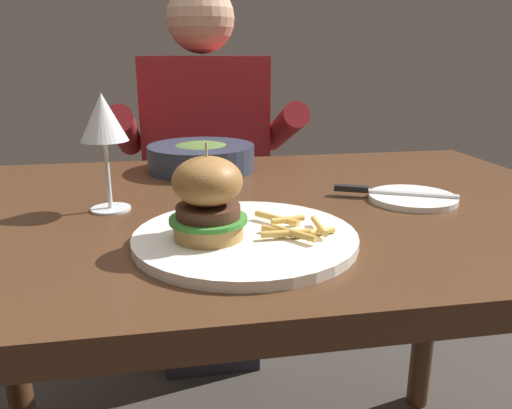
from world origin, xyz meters
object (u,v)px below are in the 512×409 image
object	(u,v)px
burger_sandwich	(208,198)
table_knife	(383,191)
main_plate	(245,238)
wine_glass	(103,122)
bread_plate	(413,198)
diner_person	(206,197)
soup_bowl	(201,157)

from	to	relation	value
burger_sandwich	table_knife	size ratio (longest dim) A/B	0.64
main_plate	burger_sandwich	distance (m)	0.08
burger_sandwich	wine_glass	distance (m)	0.25
bread_plate	diner_person	world-z (taller)	diner_person
wine_glass	soup_bowl	bearing A→B (deg)	58.36
main_plate	table_knife	bearing A→B (deg)	32.03
wine_glass	table_knife	xyz separation A→B (m)	(0.46, -0.01, -0.13)
wine_glass	table_knife	bearing A→B (deg)	-1.57
main_plate	bread_plate	xyz separation A→B (m)	(0.32, 0.15, -0.00)
table_knife	soup_bowl	distance (m)	0.41
table_knife	diner_person	distance (m)	0.76
table_knife	wine_glass	bearing A→B (deg)	178.43
main_plate	diner_person	size ratio (longest dim) A/B	0.26
table_knife	burger_sandwich	bearing A→B (deg)	-150.97
bread_plate	diner_person	size ratio (longest dim) A/B	0.13
soup_bowl	diner_person	distance (m)	0.45
burger_sandwich	soup_bowl	xyz separation A→B (m)	(0.02, 0.46, -0.04)
table_knife	soup_bowl	size ratio (longest dim) A/B	0.85
bread_plate	table_knife	xyz separation A→B (m)	(-0.05, 0.02, 0.01)
table_knife	soup_bowl	xyz separation A→B (m)	(-0.30, 0.28, 0.02)
main_plate	burger_sandwich	world-z (taller)	burger_sandwich
main_plate	bread_plate	bearing A→B (deg)	25.13
main_plate	burger_sandwich	xyz separation A→B (m)	(-0.05, -0.01, 0.06)
burger_sandwich	table_knife	bearing A→B (deg)	29.03
wine_glass	soup_bowl	xyz separation A→B (m)	(0.17, 0.27, -0.11)
bread_plate	main_plate	bearing A→B (deg)	-154.87
burger_sandwich	main_plate	bearing A→B (deg)	9.50
bread_plate	soup_bowl	bearing A→B (deg)	138.41
bread_plate	diner_person	distance (m)	0.79
burger_sandwich	soup_bowl	bearing A→B (deg)	87.15
main_plate	burger_sandwich	bearing A→B (deg)	-170.50
main_plate	soup_bowl	world-z (taller)	soup_bowl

